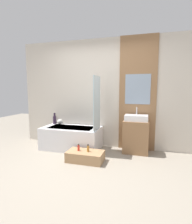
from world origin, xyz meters
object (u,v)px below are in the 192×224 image
bottle_soap_secondary (88,148)px  bathtub (71,138)px  vase_round_light (60,122)px  wooden_step_bench (85,156)px  vase_tall_dark (55,119)px  bottle_soap_primary (79,148)px  sink (136,118)px

bottle_soap_secondary → bathtub: bearing=134.8°
vase_round_light → bottle_soap_secondary: vase_round_light is taller
wooden_step_bench → bathtub: bearing=132.3°
bathtub → vase_round_light: 0.59m
bathtub → vase_tall_dark: vase_tall_dark is taller
vase_round_light → bottle_soap_primary: size_ratio=1.01×
bottle_soap_primary → bottle_soap_secondary: bottle_soap_secondary is taller
vase_round_light → vase_tall_dark: bearing=171.1°
sink → vase_round_light: bearing=176.8°
vase_tall_dark → bottle_soap_secondary: vase_tall_dark is taller
sink → bottle_soap_primary: 1.41m
sink → vase_round_light: (-1.92, 0.11, -0.20)m
bottle_soap_primary → sink: bearing=36.2°
wooden_step_bench → vase_tall_dark: vase_tall_dark is taller
bottle_soap_primary → bottle_soap_secondary: 0.20m
sink → bottle_soap_primary: (-1.06, -0.77, -0.52)m
bathtub → bottle_soap_primary: (0.44, -0.63, 0.00)m
bathtub → sink: 1.59m
bottle_soap_secondary → vase_tall_dark: bearing=143.4°
bathtub → sink: size_ratio=2.76×
vase_tall_dark → wooden_step_bench: bearing=-37.8°
sink → bottle_soap_secondary: size_ratio=3.37×
bathtub → wooden_step_bench: (0.58, -0.63, -0.16)m
vase_tall_dark → bottle_soap_secondary: size_ratio=1.93×
sink → vase_tall_dark: bearing=176.4°
sink → bottle_soap_secondary: (-0.86, -0.77, -0.52)m
bathtub → vase_round_light: size_ratio=9.99×
vase_round_light → sink: bearing=-3.2°
wooden_step_bench → vase_round_light: size_ratio=5.18×
sink → vase_round_light: 1.93m
wooden_step_bench → vase_tall_dark: bearing=142.2°
vase_round_light → bottle_soap_primary: 1.27m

